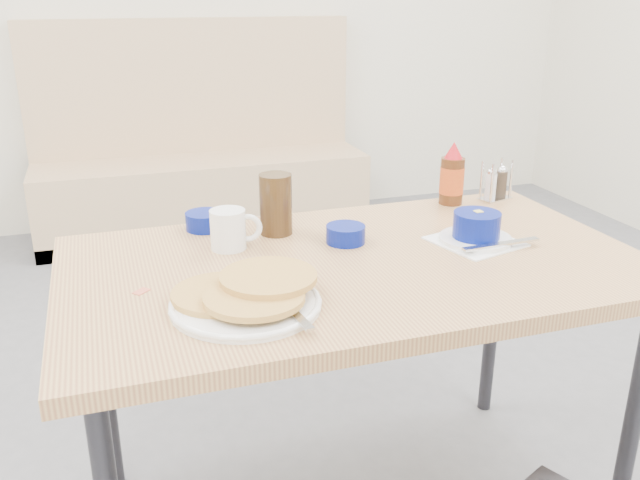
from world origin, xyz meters
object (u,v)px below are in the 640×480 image
object	(u,v)px
grits_setting	(477,230)
booth_bench	(201,172)
dining_table	(356,283)
condiment_caddy	(496,186)
syrup_bottle	(452,177)
butter_bowl	(346,234)
amber_tumbler	(276,204)
creamer_bowl	(205,221)
pancake_plate	(247,296)
coffee_mug	(230,229)

from	to	relation	value
grits_setting	booth_bench	bearing A→B (deg)	97.64
booth_bench	dining_table	xyz separation A→B (m)	(0.00, -2.53, 0.35)
condiment_caddy	syrup_bottle	size ratio (longest dim) A/B	0.64
dining_table	syrup_bottle	distance (m)	0.58
grits_setting	butter_bowl	xyz separation A→B (m)	(-0.32, 0.11, -0.01)
dining_table	amber_tumbler	world-z (taller)	amber_tumbler
creamer_bowl	butter_bowl	distance (m)	0.39
pancake_plate	amber_tumbler	world-z (taller)	amber_tumbler
butter_bowl	amber_tumbler	xyz separation A→B (m)	(-0.15, 0.13, 0.06)
creamer_bowl	syrup_bottle	bearing A→B (deg)	0.00
coffee_mug	creamer_bowl	bearing A→B (deg)	102.62
booth_bench	pancake_plate	world-z (taller)	booth_bench
booth_bench	amber_tumbler	distance (m)	2.34
booth_bench	syrup_bottle	size ratio (longest dim) A/B	9.96
creamer_bowl	grits_setting	bearing A→B (deg)	-26.67
coffee_mug	condiment_caddy	size ratio (longest dim) A/B	1.07
grits_setting	condiment_caddy	xyz separation A→B (m)	(0.26, 0.32, 0.01)
coffee_mug	amber_tumbler	world-z (taller)	amber_tumbler
coffee_mug	syrup_bottle	xyz separation A→B (m)	(0.72, 0.17, 0.03)
syrup_bottle	coffee_mug	bearing A→B (deg)	-166.91
coffee_mug	amber_tumbler	size ratio (longest dim) A/B	0.81
pancake_plate	syrup_bottle	size ratio (longest dim) A/B	1.70
coffee_mug	grits_setting	world-z (taller)	coffee_mug
coffee_mug	syrup_bottle	size ratio (longest dim) A/B	0.69
coffee_mug	creamer_bowl	xyz separation A→B (m)	(-0.04, 0.17, -0.03)
amber_tumbler	condiment_caddy	bearing A→B (deg)	7.06
dining_table	pancake_plate	distance (m)	0.36
coffee_mug	grits_setting	size ratio (longest dim) A/B	0.50
pancake_plate	grits_setting	distance (m)	0.67
creamer_bowl	syrup_bottle	size ratio (longest dim) A/B	0.55
coffee_mug	grits_setting	xyz separation A→B (m)	(0.61, -0.16, -0.02)
pancake_plate	creamer_bowl	size ratio (longest dim) A/B	3.10
syrup_bottle	creamer_bowl	bearing A→B (deg)	180.00
creamer_bowl	amber_tumbler	size ratio (longest dim) A/B	0.64
butter_bowl	condiment_caddy	distance (m)	0.62
pancake_plate	creamer_bowl	distance (m)	0.51
dining_table	amber_tumbler	size ratio (longest dim) A/B	8.59
amber_tumbler	syrup_bottle	size ratio (longest dim) A/B	0.85
booth_bench	grits_setting	bearing A→B (deg)	-82.36
condiment_caddy	coffee_mug	bearing A→B (deg)	175.05
amber_tumbler	grits_setting	bearing A→B (deg)	-26.18
grits_setting	butter_bowl	distance (m)	0.34
amber_tumbler	creamer_bowl	bearing A→B (deg)	152.07
booth_bench	coffee_mug	xyz separation A→B (m)	(-0.27, -2.36, 0.46)
dining_table	pancake_plate	xyz separation A→B (m)	(-0.31, -0.17, 0.08)
coffee_mug	condiment_caddy	world-z (taller)	condiment_caddy
booth_bench	condiment_caddy	world-z (taller)	booth_bench
pancake_plate	syrup_bottle	world-z (taller)	syrup_bottle
grits_setting	butter_bowl	size ratio (longest dim) A/B	2.58
syrup_bottle	booth_bench	bearing A→B (deg)	101.38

